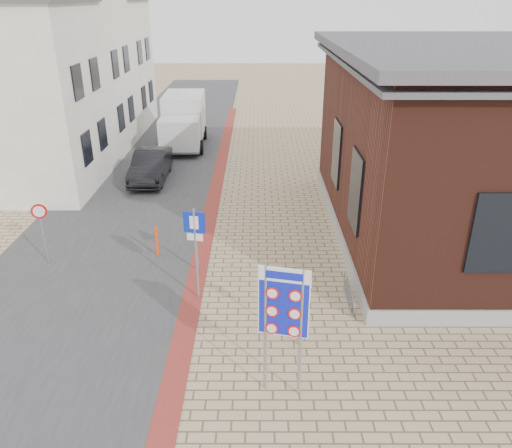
# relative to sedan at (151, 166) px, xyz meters

# --- Properties ---
(ground) EXTENTS (120.00, 120.00, 0.00)m
(ground) POSITION_rel_sedan_xyz_m (5.24, -12.93, -0.72)
(ground) COLOR tan
(ground) RESTS_ON ground
(road_strip) EXTENTS (7.00, 60.00, 0.02)m
(road_strip) POSITION_rel_sedan_xyz_m (-0.26, 2.07, -0.71)
(road_strip) COLOR #38383A
(road_strip) RESTS_ON ground
(curb_strip) EXTENTS (0.60, 40.00, 0.02)m
(curb_strip) POSITION_rel_sedan_xyz_m (3.24, -2.93, -0.71)
(curb_strip) COLOR maroon
(curb_strip) RESTS_ON ground
(brick_building) EXTENTS (13.00, 13.00, 6.80)m
(brick_building) POSITION_rel_sedan_xyz_m (14.23, -5.94, 2.77)
(brick_building) COLOR gray
(brick_building) RESTS_ON ground
(townhouse_near) EXTENTS (7.40, 6.40, 8.30)m
(townhouse_near) POSITION_rel_sedan_xyz_m (-5.76, -0.93, 3.45)
(townhouse_near) COLOR silver
(townhouse_near) RESTS_ON ground
(townhouse_mid) EXTENTS (7.40, 6.40, 9.10)m
(townhouse_mid) POSITION_rel_sedan_xyz_m (-5.76, 5.07, 3.85)
(townhouse_mid) COLOR silver
(townhouse_mid) RESTS_ON ground
(townhouse_far) EXTENTS (7.40, 6.40, 8.30)m
(townhouse_far) POSITION_rel_sedan_xyz_m (-5.76, 11.07, 3.45)
(townhouse_far) COLOR silver
(townhouse_far) RESTS_ON ground
(bike_rack) EXTENTS (0.08, 1.80, 0.60)m
(bike_rack) POSITION_rel_sedan_xyz_m (7.89, -10.73, -0.46)
(bike_rack) COLOR slate
(bike_rack) RESTS_ON ground
(sedan) EXTENTS (1.58, 4.39, 1.44)m
(sedan) POSITION_rel_sedan_xyz_m (0.00, 0.00, 0.00)
(sedan) COLOR black
(sedan) RESTS_ON ground
(box_truck) EXTENTS (2.58, 5.73, 2.96)m
(box_truck) POSITION_rel_sedan_xyz_m (0.83, 6.10, 0.81)
(box_truck) COLOR slate
(box_truck) RESTS_ON ground
(border_sign) EXTENTS (1.08, 0.29, 3.21)m
(border_sign) POSITION_rel_sedan_xyz_m (5.74, -14.43, 1.60)
(border_sign) COLOR gray
(border_sign) RESTS_ON ground
(essen_sign) EXTENTS (0.56, 0.17, 2.08)m
(essen_sign) POSITION_rel_sedan_xyz_m (6.24, -12.77, 0.63)
(essen_sign) COLOR gray
(essen_sign) RESTS_ON ground
(parking_sign) EXTENTS (0.63, 0.15, 2.87)m
(parking_sign) POSITION_rel_sedan_xyz_m (3.42, -10.55, 1.27)
(parking_sign) COLOR gray
(parking_sign) RESTS_ON ground
(yield_sign) EXTENTS (0.74, 0.20, 2.10)m
(yield_sign) POSITION_rel_sedan_xyz_m (3.24, -8.98, 0.86)
(yield_sign) COLOR gray
(yield_sign) RESTS_ON ground
(speed_sign) EXTENTS (0.50, 0.14, 2.16)m
(speed_sign) POSITION_rel_sedan_xyz_m (-1.87, -8.43, 0.70)
(speed_sign) COLOR gray
(speed_sign) RESTS_ON ground
(bollard) EXTENTS (0.12, 0.12, 1.11)m
(bollard) POSITION_rel_sedan_xyz_m (1.74, -7.93, -0.16)
(bollard) COLOR #FF440D
(bollard) RESTS_ON ground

